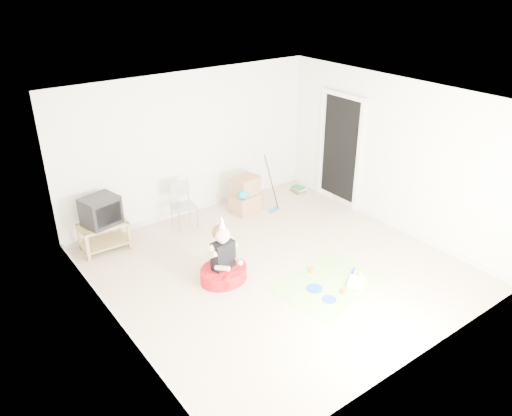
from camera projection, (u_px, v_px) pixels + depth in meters
ground at (277, 268)px, 7.66m from camera, size 5.00×5.00×0.00m
doorway_recess at (341, 151)px, 9.40m from camera, size 0.02×0.90×2.05m
tv_stand at (104, 234)px, 8.06m from camera, size 0.76×0.49×0.47m
crt_tv at (101, 211)px, 7.87m from camera, size 0.63×0.56×0.46m
folding_chair at (184, 206)px, 8.68m from camera, size 0.41×0.39×0.84m
cardboard_boxes at (245, 195)px, 9.29m from camera, size 0.60×0.51×0.67m
floor_mop at (274, 198)px, 9.32m from camera, size 0.27×0.34×1.03m
book_pile at (298, 189)px, 10.21m from camera, size 0.24×0.30×0.12m
seated_woman at (223, 266)px, 7.28m from camera, size 0.81×0.81×1.05m
party_mat at (329, 284)px, 7.28m from camera, size 1.66×1.31×0.01m
birthday_cake at (357, 283)px, 7.24m from camera, size 0.36×0.35×0.14m
blue_plate_near at (314, 288)px, 7.16m from camera, size 0.28×0.28×0.01m
blue_plate_far at (329, 299)px, 6.93m from camera, size 0.24×0.24×0.01m
orange_cup_near at (312, 270)px, 7.53m from camera, size 0.08×0.08×0.08m
orange_cup_far at (344, 291)px, 7.05m from camera, size 0.08×0.08×0.08m
blue_party_hat at (354, 270)px, 7.46m from camera, size 0.11×0.11×0.16m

